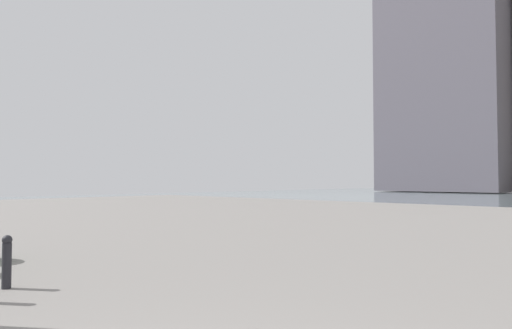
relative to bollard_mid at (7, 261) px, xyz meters
name	(u,v)px	position (x,y,z in m)	size (l,w,h in m)	color
building_annex	(444,76)	(16.43, -60.43, 15.38)	(15.89, 10.20, 31.52)	#5B5660
bollard_mid	(7,261)	(0.00, 0.00, 0.00)	(0.13, 0.13, 0.72)	#232328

